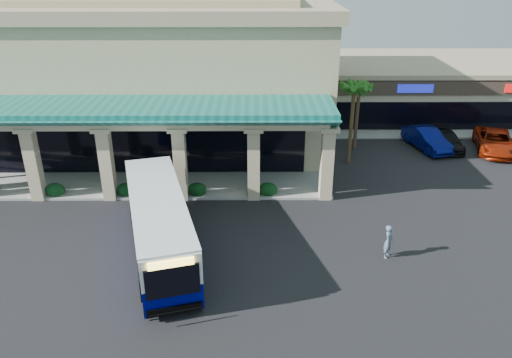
{
  "coord_description": "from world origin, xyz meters",
  "views": [
    {
      "loc": [
        1.48,
        -22.97,
        14.24
      ],
      "look_at": [
        1.63,
        3.28,
        2.2
      ],
      "focal_mm": 35.0,
      "sensor_mm": 36.0,
      "label": 1
    }
  ],
  "objects_px": {
    "transit_bus": "(159,225)",
    "car_red": "(447,141)",
    "car_white": "(427,139)",
    "car_gray": "(495,142)",
    "pedestrian": "(389,241)"
  },
  "relations": [
    {
      "from": "transit_bus",
      "to": "pedestrian",
      "type": "distance_m",
      "value": 11.63
    },
    {
      "from": "car_red",
      "to": "car_gray",
      "type": "xyz_separation_m",
      "value": [
        3.45,
        -0.64,
        0.15
      ]
    },
    {
      "from": "transit_bus",
      "to": "pedestrian",
      "type": "xyz_separation_m",
      "value": [
        11.6,
        -0.49,
        -0.69
      ]
    },
    {
      "from": "transit_bus",
      "to": "car_white",
      "type": "distance_m",
      "value": 23.6
    },
    {
      "from": "transit_bus",
      "to": "car_red",
      "type": "relative_size",
      "value": 2.56
    },
    {
      "from": "pedestrian",
      "to": "car_gray",
      "type": "xyz_separation_m",
      "value": [
        11.91,
        14.69,
        -0.1
      ]
    },
    {
      "from": "pedestrian",
      "to": "car_white",
      "type": "distance_m",
      "value": 16.7
    },
    {
      "from": "transit_bus",
      "to": "car_red",
      "type": "bearing_deg",
      "value": 20.84
    },
    {
      "from": "car_white",
      "to": "car_gray",
      "type": "relative_size",
      "value": 0.87
    },
    {
      "from": "transit_bus",
      "to": "car_gray",
      "type": "relative_size",
      "value": 1.98
    },
    {
      "from": "car_red",
      "to": "car_gray",
      "type": "distance_m",
      "value": 3.51
    },
    {
      "from": "pedestrian",
      "to": "car_gray",
      "type": "bearing_deg",
      "value": -9.49
    },
    {
      "from": "car_white",
      "to": "car_red",
      "type": "height_order",
      "value": "car_white"
    },
    {
      "from": "car_red",
      "to": "car_gray",
      "type": "height_order",
      "value": "car_gray"
    },
    {
      "from": "car_red",
      "to": "pedestrian",
      "type": "bearing_deg",
      "value": -116.43
    }
  ]
}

